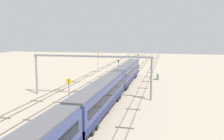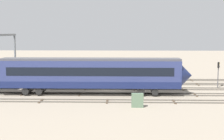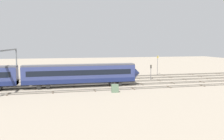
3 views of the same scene
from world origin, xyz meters
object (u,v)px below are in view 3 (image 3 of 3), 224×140
at_px(overhead_gantry, 7,57).
at_px(speed_sign_mid_trackside, 158,63).
at_px(signal_light_trackside_approach, 151,70).
at_px(relay_cabinet, 115,88).

xyz_separation_m(overhead_gantry, speed_sign_mid_trackside, (40.38, 10.30, -2.76)).
relative_size(overhead_gantry, speed_sign_mid_trackside, 4.09).
xyz_separation_m(overhead_gantry, signal_light_trackside_approach, (34.60, 1.46, -3.84)).
bearing_deg(overhead_gantry, speed_sign_mid_trackside, 14.31).
distance_m(speed_sign_mid_trackside, relay_cabinet, 29.27).
bearing_deg(overhead_gantry, relay_cabinet, -29.02).
height_order(speed_sign_mid_trackside, relay_cabinet, speed_sign_mid_trackside).
relative_size(overhead_gantry, signal_light_trackside_approach, 6.10).
bearing_deg(signal_light_trackside_approach, overhead_gantry, -177.59).
distance_m(overhead_gantry, speed_sign_mid_trackside, 41.77).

